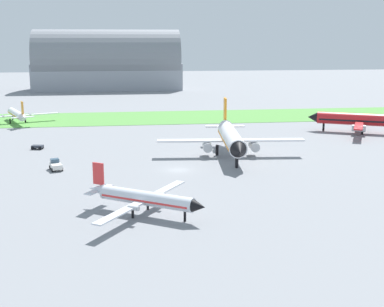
% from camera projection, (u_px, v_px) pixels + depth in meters
% --- Properties ---
extents(ground_plane, '(600.00, 600.00, 0.00)m').
position_uv_depth(ground_plane, '(178.00, 170.00, 98.90)').
color(ground_plane, gray).
extents(grass_taxiway_strip, '(360.00, 28.00, 0.08)m').
position_uv_depth(grass_taxiway_strip, '(155.00, 118.00, 163.63)').
color(grass_taxiway_strip, '#549342').
rests_on(grass_taxiway_strip, ground_plane).
extents(airplane_taxiing_turboprop, '(22.72, 19.69, 7.15)m').
position_uv_depth(airplane_taxiing_turboprop, '(17.00, 114.00, 152.67)').
color(airplane_taxiing_turboprop, white).
rests_on(airplane_taxiing_turboprop, ground_plane).
extents(airplane_midfield_jet, '(30.69, 30.15, 10.84)m').
position_uv_depth(airplane_midfield_jet, '(231.00, 138.00, 109.65)').
color(airplane_midfield_jet, white).
rests_on(airplane_midfield_jet, ground_plane).
extents(airplane_parked_jet_far, '(25.13, 25.22, 9.62)m').
position_uv_depth(airplane_parked_jet_far, '(360.00, 120.00, 136.98)').
color(airplane_parked_jet_far, red).
rests_on(airplane_parked_jet_far, ground_plane).
extents(airplane_foreground_turboprop, '(16.77, 19.09, 6.63)m').
position_uv_depth(airplane_foreground_turboprop, '(144.00, 198.00, 73.46)').
color(airplane_foreground_turboprop, silver).
rests_on(airplane_foreground_turboprop, ground_plane).
extents(baggage_cart_near_gate, '(2.69, 2.21, 0.90)m').
position_uv_depth(baggage_cart_near_gate, '(37.00, 147.00, 117.23)').
color(baggage_cart_near_gate, '#2D333D').
rests_on(baggage_cart_near_gate, ground_plane).
extents(pushback_tug_midfield, '(2.90, 3.97, 1.95)m').
position_uv_depth(pushback_tug_midfield, '(56.00, 165.00, 98.85)').
color(pushback_tug_midfield, white).
rests_on(pushback_tug_midfield, ground_plane).
extents(hangar_distant, '(69.28, 26.49, 28.08)m').
position_uv_depth(hangar_distant, '(108.00, 64.00, 251.95)').
color(hangar_distant, '#9399A3').
rests_on(hangar_distant, ground_plane).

